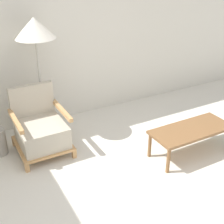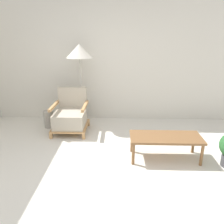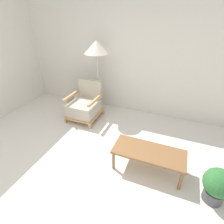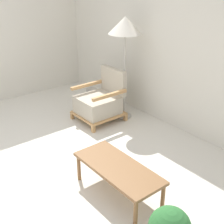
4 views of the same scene
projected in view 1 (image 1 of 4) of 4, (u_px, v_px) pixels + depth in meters
name	position (u px, v px, depth m)	size (l,w,h in m)	color
ground_plane	(152.00, 221.00, 3.05)	(14.00, 14.00, 0.00)	silver
wall_back	(54.00, 32.00, 4.42)	(8.00, 0.06, 2.70)	silver
armchair	(41.00, 130.00, 4.02)	(0.66, 0.71, 0.83)	tan
floor_lamp	(35.00, 32.00, 3.86)	(0.52, 0.52, 1.66)	#B7B2A8
coffee_table	(191.00, 131.00, 3.95)	(1.07, 0.46, 0.37)	brown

